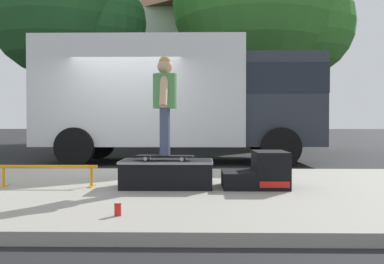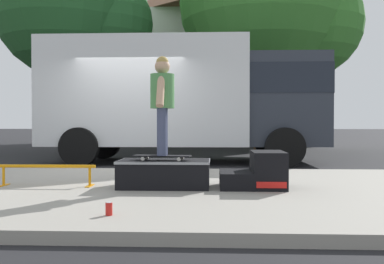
% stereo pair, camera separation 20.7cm
% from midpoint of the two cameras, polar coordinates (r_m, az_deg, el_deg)
% --- Properties ---
extents(ground_plane, '(140.00, 140.00, 0.00)m').
position_cam_midpoint_polar(ground_plane, '(9.25, -10.20, -5.06)').
color(ground_plane, black).
extents(sidewalk_slab, '(50.00, 5.00, 0.12)m').
position_cam_midpoint_polar(sidewalk_slab, '(6.35, -15.57, -7.36)').
color(sidewalk_slab, gray).
rests_on(sidewalk_slab, ground).
extents(skate_box, '(1.24, 0.73, 0.37)m').
position_cam_midpoint_polar(skate_box, '(6.09, -4.20, -5.23)').
color(skate_box, black).
rests_on(skate_box, sidewalk_slab).
extents(kicker_ramp, '(0.87, 0.75, 0.49)m').
position_cam_midpoint_polar(kicker_ramp, '(6.10, 7.80, -5.17)').
color(kicker_ramp, black).
rests_on(kicker_ramp, sidewalk_slab).
extents(grind_rail, '(1.38, 0.28, 0.30)m').
position_cam_midpoint_polar(grind_rail, '(6.48, -18.97, -4.70)').
color(grind_rail, orange).
rests_on(grind_rail, sidewalk_slab).
extents(skateboard, '(0.80, 0.30, 0.07)m').
position_cam_midpoint_polar(skateboard, '(6.04, -4.48, -3.12)').
color(skateboard, black).
rests_on(skateboard, skate_box).
extents(skater_kid, '(0.33, 0.69, 1.34)m').
position_cam_midpoint_polar(skater_kid, '(6.03, -4.49, 4.50)').
color(skater_kid, '#3F4766').
rests_on(skater_kid, skateboard).
extents(soda_can, '(0.07, 0.07, 0.13)m').
position_cam_midpoint_polar(soda_can, '(4.31, -10.89, -9.72)').
color(soda_can, red).
rests_on(soda_can, sidewalk_slab).
extents(box_truck, '(6.91, 2.63, 3.05)m').
position_cam_midpoint_polar(box_truck, '(11.25, -1.99, 4.73)').
color(box_truck, silver).
rests_on(box_truck, ground).
extents(street_tree_main, '(6.35, 5.78, 8.10)m').
position_cam_midpoint_polar(street_tree_main, '(16.30, 8.95, 15.49)').
color(street_tree_main, brown).
rests_on(street_tree_main, ground).
extents(street_tree_neighbour, '(5.27, 4.79, 7.30)m').
position_cam_midpoint_polar(street_tree_neighbour, '(15.76, -16.03, 14.88)').
color(street_tree_neighbour, brown).
rests_on(street_tree_neighbour, ground).
extents(house_behind, '(9.54, 8.23, 8.40)m').
position_cam_midpoint_polar(house_behind, '(22.93, 0.46, 9.26)').
color(house_behind, silver).
rests_on(house_behind, ground).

